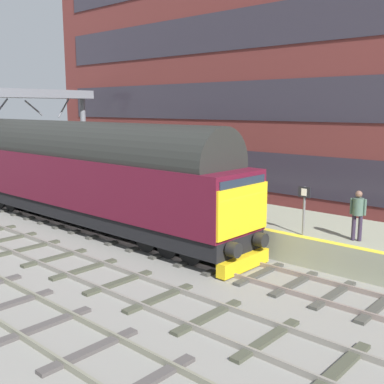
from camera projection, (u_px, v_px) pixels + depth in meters
The scene contains 9 objects.
ground_plane at pixel (214, 262), 16.15m from camera, with size 140.00×140.00×0.00m, color gray.
track_main at pixel (214, 261), 16.14m from camera, with size 2.50×60.00×0.15m.
track_adjacent_west at pixel (138, 290), 13.60m from camera, with size 2.50×60.00×0.15m.
track_adjacent_far_west at pixel (46, 324), 11.41m from camera, with size 2.50×60.00×0.15m.
station_platform at pixel (271, 229), 18.69m from camera, with size 4.00×44.00×1.01m.
station_building at pixel (322, 32), 23.83m from camera, with size 5.22×38.59×18.14m.
diesel_locomotive at pixel (80, 171), 20.79m from camera, with size 2.74×18.23×4.68m.
platform_number_sign at pixel (304, 203), 15.66m from camera, with size 0.10×0.44×1.66m.
waiting_passenger at pixel (358, 211), 15.05m from camera, with size 0.41×0.50×1.64m.
Camera 1 is at (-12.00, -9.78, 5.26)m, focal length 43.83 mm.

